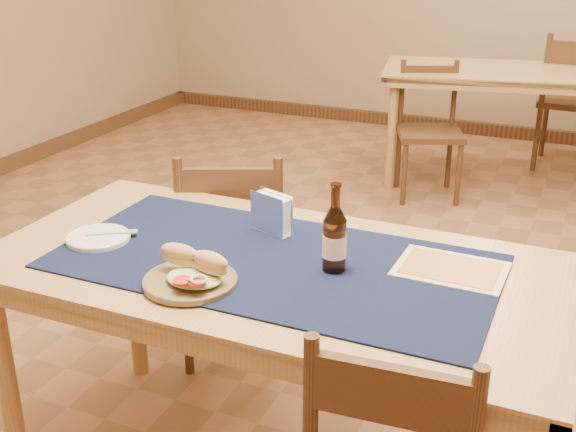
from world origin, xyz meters
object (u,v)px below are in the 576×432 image
at_px(main_table, 274,289).
at_px(napkin_holder, 271,214).
at_px(chair_main_far, 233,251).
at_px(beer_bottle, 335,239).
at_px(sandwich_plate, 192,275).
at_px(back_table, 502,82).

distance_m(main_table, napkin_holder, 0.25).
distance_m(main_table, chair_main_far, 0.76).
height_order(beer_bottle, napkin_holder, beer_bottle).
xyz_separation_m(sandwich_plate, napkin_holder, (0.04, 0.39, 0.03)).
relative_size(sandwich_plate, beer_bottle, 1.00).
bearing_deg(beer_bottle, napkin_holder, 147.70).
relative_size(main_table, napkin_holder, 10.85).
distance_m(chair_main_far, sandwich_plate, 0.91).
distance_m(beer_bottle, napkin_holder, 0.31).
relative_size(chair_main_far, sandwich_plate, 3.58).
xyz_separation_m(chair_main_far, beer_bottle, (0.61, -0.57, 0.39)).
distance_m(chair_main_far, napkin_holder, 0.64).
bearing_deg(back_table, chair_main_far, -103.16).
distance_m(back_table, chair_main_far, 2.64).
xyz_separation_m(main_table, sandwich_plate, (-0.13, -0.21, 0.11)).
xyz_separation_m(main_table, napkin_holder, (-0.09, 0.18, 0.15)).
bearing_deg(beer_bottle, main_table, -175.29).
xyz_separation_m(back_table, sandwich_plate, (-0.29, -3.35, 0.11)).
distance_m(sandwich_plate, napkin_holder, 0.39).
xyz_separation_m(beer_bottle, napkin_holder, (-0.26, 0.16, -0.03)).
bearing_deg(beer_bottle, back_table, 90.20).
relative_size(main_table, sandwich_plate, 6.57).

